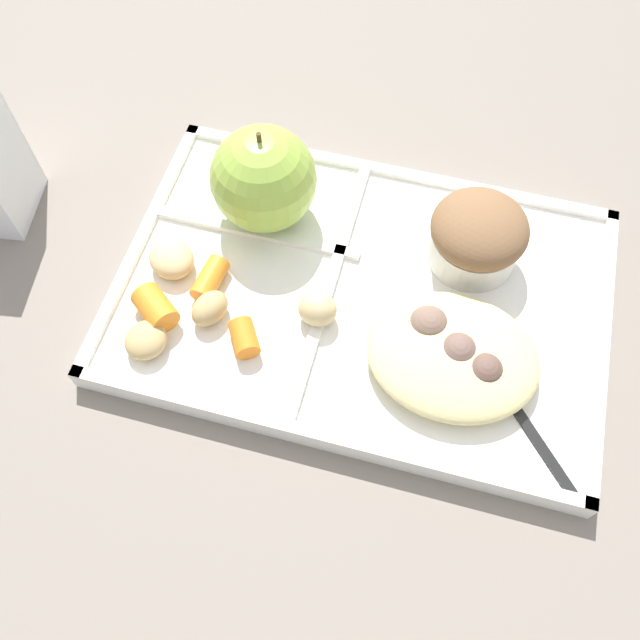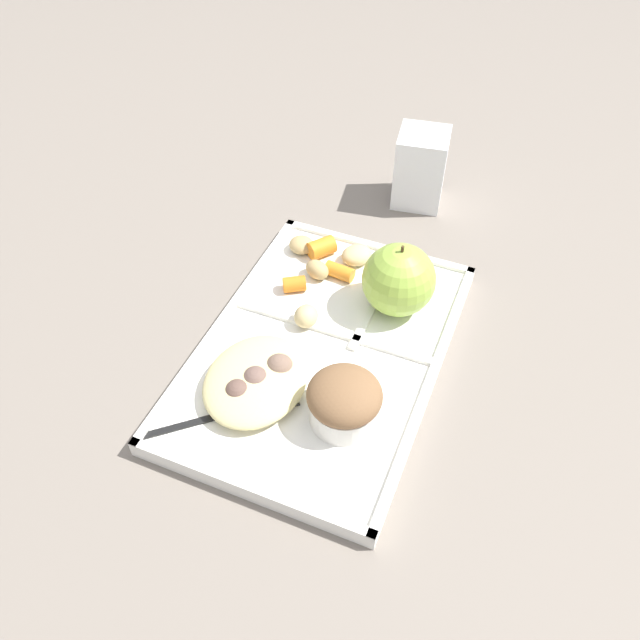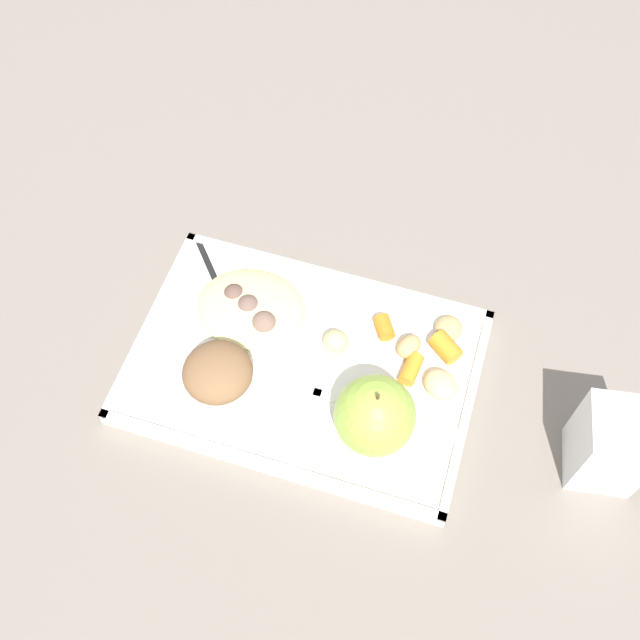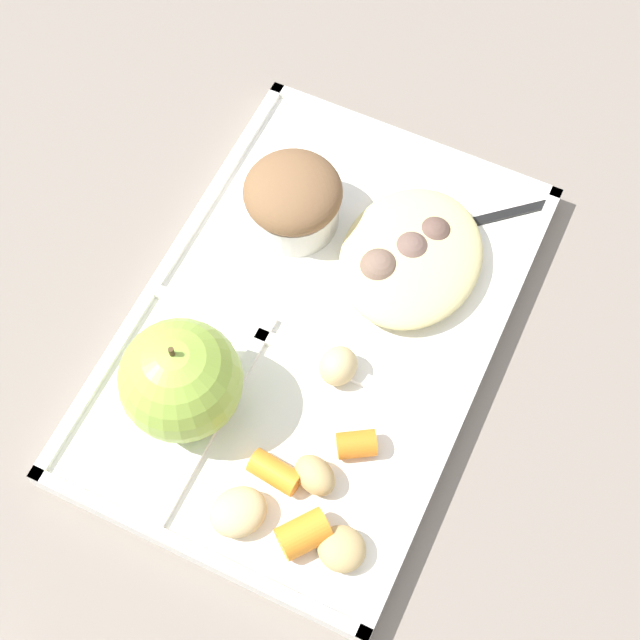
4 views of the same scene
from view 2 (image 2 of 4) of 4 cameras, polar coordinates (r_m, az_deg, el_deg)
The scene contains 17 objects.
ground at distance 0.73m, azimuth 0.23°, elevation -3.34°, with size 6.00×6.00×0.00m, color slate.
lunch_tray at distance 0.72m, azimuth 0.26°, elevation -2.88°, with size 0.38×0.25×0.02m.
green_apple at distance 0.74m, azimuth 6.96°, elevation 3.53°, with size 0.08×0.08×0.09m.
bran_muffin at distance 0.64m, azimuth 2.16°, elevation -7.12°, with size 0.07×0.07×0.06m.
carrot_slice_near_corner at distance 0.82m, azimuth 0.14°, elevation 6.40°, with size 0.02×0.02×0.03m, color orange.
carrot_slice_large at distance 0.79m, azimuth 1.73°, elevation 4.29°, with size 0.02×0.02×0.04m, color orange.
carrot_slice_back at distance 0.77m, azimuth -2.28°, elevation 3.18°, with size 0.02×0.02×0.03m, color orange.
potato_chunk_corner at distance 0.73m, azimuth -1.23°, elevation 0.34°, with size 0.03×0.03×0.03m, color tan.
potato_chunk_golden at distance 0.79m, azimuth -0.25°, elevation 4.46°, with size 0.03×0.02×0.02m, color tan.
potato_chunk_wedge at distance 0.83m, azimuth -1.63°, elevation 6.63°, with size 0.03×0.03×0.02m, color tan.
potato_chunk_large at distance 0.81m, azimuth 3.26°, elevation 5.73°, with size 0.04×0.03×0.02m, color tan.
egg_noodle_pile at distance 0.67m, azimuth -5.69°, elevation -5.30°, with size 0.13×0.10×0.03m, color #D6C684.
meatball_back at distance 0.67m, azimuth -5.69°, elevation -5.36°, with size 0.03×0.03×0.03m, color brown.
meatball_center at distance 0.66m, azimuth -7.26°, elevation -6.43°, with size 0.03×0.03×0.03m, color brown.
meatball_side at distance 0.68m, azimuth -3.61°, elevation -4.27°, with size 0.03×0.03×0.03m, color #755B4C.
plastic_fork at distance 0.67m, azimuth -7.70°, elevation -8.06°, with size 0.11×0.13×0.00m.
milk_carton at distance 0.93m, azimuth 8.84°, elevation 13.09°, with size 0.07×0.07×0.11m, color white.
Camera 2 is at (0.43, 0.18, 0.56)m, focal length 36.31 mm.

